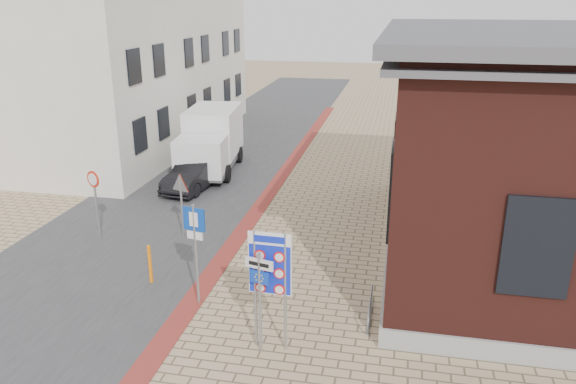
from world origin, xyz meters
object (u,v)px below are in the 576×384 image
Objects in this scene: bollard at (150,264)px; parking_sign at (195,237)px; border_sign at (270,266)px; sedan at (195,174)px; essen_sign at (260,287)px; box_truck at (211,140)px.

parking_sign is at bearing -25.20° from bollard.
border_sign is 4.85m from bollard.
sedan is at bearing 120.32° from border_sign.
parking_sign is at bearing -62.02° from sedan.
essen_sign is 2.73m from parking_sign.
parking_sign is 2.43× the size of bollard.
parking_sign is at bearing 148.56° from border_sign.
box_truck is at bearing 100.55° from sedan.
parking_sign is at bearing -79.41° from box_truck.
box_truck is 2.26× the size of essen_sign.
border_sign reaches higher than box_truck.
box_truck reaches higher than bollard.
border_sign is 2.75m from parking_sign.
sedan is 11.97m from border_sign.
essen_sign is (5.66, -13.19, 0.19)m from box_truck.
essen_sign is 0.89× the size of parking_sign.
border_sign is 1.16× the size of essen_sign.
border_sign reaches higher than essen_sign.
essen_sign reaches higher than sedan.
bollard is (-1.70, 0.80, -1.34)m from parking_sign.
sedan is 2.69m from box_truck.
bollard is (1.70, -8.13, -0.06)m from sedan.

